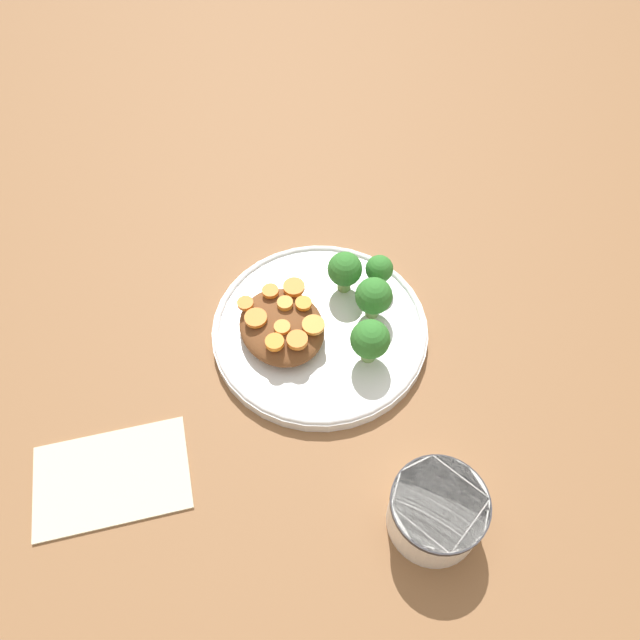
% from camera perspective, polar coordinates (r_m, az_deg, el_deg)
% --- Properties ---
extents(ground_plane, '(4.00, 4.00, 0.00)m').
position_cam_1_polar(ground_plane, '(0.74, -0.00, -1.30)').
color(ground_plane, '#8C603D').
extents(plate, '(0.25, 0.25, 0.02)m').
position_cam_1_polar(plate, '(0.74, -0.00, -0.88)').
color(plate, white).
rests_on(plate, ground_plane).
extents(dip_bowl, '(0.09, 0.09, 0.06)m').
position_cam_1_polar(dip_bowl, '(0.63, 10.83, -16.67)').
color(dip_bowl, white).
rests_on(dip_bowl, ground_plane).
extents(stew_mound, '(0.10, 0.11, 0.03)m').
position_cam_1_polar(stew_mound, '(0.72, -3.51, -0.61)').
color(stew_mound, brown).
rests_on(stew_mound, plate).
extents(broccoli_floret_0, '(0.04, 0.04, 0.06)m').
position_cam_1_polar(broccoli_floret_0, '(0.72, 4.93, 2.14)').
color(broccoli_floret_0, '#7FA85B').
rests_on(broccoli_floret_0, plate).
extents(broccoli_floret_1, '(0.04, 0.04, 0.06)m').
position_cam_1_polar(broccoli_floret_1, '(0.74, 2.28, 4.58)').
color(broccoli_floret_1, '#759E51').
rests_on(broccoli_floret_1, plate).
extents(broccoli_floret_2, '(0.04, 0.04, 0.06)m').
position_cam_1_polar(broccoli_floret_2, '(0.68, 4.60, -1.84)').
color(broccoli_floret_2, '#7FA85B').
rests_on(broccoli_floret_2, plate).
extents(broccoli_floret_3, '(0.03, 0.03, 0.05)m').
position_cam_1_polar(broccoli_floret_3, '(0.75, 5.43, 4.60)').
color(broccoli_floret_3, '#7FA85B').
rests_on(broccoli_floret_3, plate).
extents(carrot_slice_0, '(0.03, 0.03, 0.00)m').
position_cam_1_polar(carrot_slice_0, '(0.70, -5.89, 0.18)').
color(carrot_slice_0, orange).
rests_on(carrot_slice_0, stew_mound).
extents(carrot_slice_1, '(0.02, 0.02, 0.01)m').
position_cam_1_polar(carrot_slice_1, '(0.68, -2.10, -1.84)').
color(carrot_slice_1, orange).
rests_on(carrot_slice_1, stew_mound).
extents(carrot_slice_2, '(0.02, 0.02, 0.01)m').
position_cam_1_polar(carrot_slice_2, '(0.71, -1.52, 1.53)').
color(carrot_slice_2, orange).
rests_on(carrot_slice_2, stew_mound).
extents(carrot_slice_3, '(0.02, 0.02, 0.01)m').
position_cam_1_polar(carrot_slice_3, '(0.68, -4.17, -2.03)').
color(carrot_slice_3, orange).
rests_on(carrot_slice_3, stew_mound).
extents(carrot_slice_4, '(0.02, 0.02, 0.01)m').
position_cam_1_polar(carrot_slice_4, '(0.72, -4.57, 2.66)').
color(carrot_slice_4, orange).
rests_on(carrot_slice_4, stew_mound).
extents(carrot_slice_5, '(0.02, 0.02, 0.00)m').
position_cam_1_polar(carrot_slice_5, '(0.72, -6.84, 1.52)').
color(carrot_slice_5, orange).
rests_on(carrot_slice_5, stew_mound).
extents(carrot_slice_6, '(0.03, 0.03, 0.00)m').
position_cam_1_polar(carrot_slice_6, '(0.69, -0.61, -0.45)').
color(carrot_slice_6, orange).
rests_on(carrot_slice_6, stew_mound).
extents(carrot_slice_7, '(0.02, 0.02, 0.00)m').
position_cam_1_polar(carrot_slice_7, '(0.70, -3.65, -0.36)').
color(carrot_slice_7, orange).
rests_on(carrot_slice_7, stew_mound).
extents(carrot_slice_8, '(0.03, 0.03, 0.01)m').
position_cam_1_polar(carrot_slice_8, '(0.73, -2.40, 3.03)').
color(carrot_slice_8, orange).
rests_on(carrot_slice_8, stew_mound).
extents(carrot_slice_9, '(0.02, 0.02, 0.01)m').
position_cam_1_polar(carrot_slice_9, '(0.71, -3.22, 1.53)').
color(carrot_slice_9, orange).
rests_on(carrot_slice_9, stew_mound).
extents(napkin, '(0.18, 0.14, 0.01)m').
position_cam_1_polar(napkin, '(0.70, -18.53, -13.42)').
color(napkin, beige).
rests_on(napkin, ground_plane).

